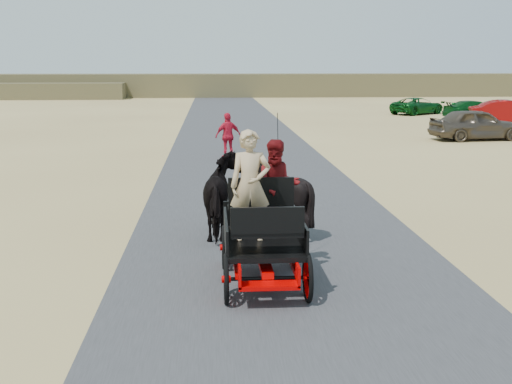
{
  "coord_description": "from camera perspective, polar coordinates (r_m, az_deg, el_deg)",
  "views": [
    {
      "loc": [
        -1.29,
        -8.18,
        3.56
      ],
      "look_at": [
        -0.48,
        3.48,
        1.2
      ],
      "focal_mm": 45.0,
      "sensor_mm": 36.0,
      "label": 1
    }
  ],
  "objects": [
    {
      "name": "road",
      "position": [
        9.01,
        4.68,
        -11.85
      ],
      "size": [
        6.0,
        140.0,
        0.01
      ],
      "primitive_type": "cube",
      "color": "#38383A",
      "rests_on": "ground"
    },
    {
      "name": "car_b",
      "position": [
        39.43,
        21.71,
        6.51
      ],
      "size": [
        4.76,
        2.57,
        1.49
      ],
      "primitive_type": "imported",
      "rotation": [
        0.0,
        0.0,
        1.34
      ],
      "color": "maroon",
      "rests_on": "ground"
    },
    {
      "name": "driver_man",
      "position": [
        10.32,
        -0.52,
        0.57
      ],
      "size": [
        0.66,
        0.43,
        1.8
      ],
      "primitive_type": "imported",
      "color": "tan",
      "rests_on": "carriage"
    },
    {
      "name": "horse_right",
      "position": [
        13.41,
        1.93,
        -0.26
      ],
      "size": [
        1.37,
        1.54,
        1.7
      ],
      "primitive_type": "imported",
      "rotation": [
        0.0,
        0.0,
        3.14
      ],
      "color": "black",
      "rests_on": "ground"
    },
    {
      "name": "pedestrian",
      "position": [
        24.28,
        -2.49,
        5.02
      ],
      "size": [
        1.09,
        0.75,
        1.73
      ],
      "primitive_type": "imported",
      "rotation": [
        0.0,
        0.0,
        3.5
      ],
      "color": "red",
      "rests_on": "ground"
    },
    {
      "name": "car_d",
      "position": [
        46.99,
        14.16,
        7.43
      ],
      "size": [
        4.55,
        3.94,
        1.16
      ],
      "primitive_type": "imported",
      "rotation": [
        0.0,
        0.0,
        2.16
      ],
      "color": "#0C4C19",
      "rests_on": "ground"
    },
    {
      "name": "ridge_far",
      "position": [
        70.23,
        -2.94,
        9.47
      ],
      "size": [
        140.0,
        6.0,
        2.4
      ],
      "primitive_type": "cube",
      "color": "brown",
      "rests_on": "ground"
    },
    {
      "name": "passenger_woman",
      "position": [
        10.91,
        1.93,
        0.57
      ],
      "size": [
        0.77,
        0.6,
        1.58
      ],
      "primitive_type": "imported",
      "color": "#660C0F",
      "rests_on": "carriage"
    },
    {
      "name": "carriage",
      "position": [
        10.59,
        0.6,
        -6.17
      ],
      "size": [
        1.3,
        2.4,
        0.72
      ],
      "primitive_type": null,
      "color": "black",
      "rests_on": "ground"
    },
    {
      "name": "car_a",
      "position": [
        31.92,
        19.02,
        5.72
      ],
      "size": [
        4.48,
        2.18,
        1.47
      ],
      "primitive_type": "imported",
      "rotation": [
        0.0,
        0.0,
        1.68
      ],
      "color": "brown",
      "rests_on": "ground"
    },
    {
      "name": "ground",
      "position": [
        9.02,
        4.68,
        -11.88
      ],
      "size": [
        140.0,
        140.0,
        0.0
      ],
      "primitive_type": "plane",
      "color": "tan"
    },
    {
      "name": "horse_left",
      "position": [
        13.34,
        -2.77,
        -0.33
      ],
      "size": [
        0.91,
        2.01,
        1.7
      ],
      "primitive_type": "imported",
      "rotation": [
        0.0,
        0.0,
        3.14
      ],
      "color": "black",
      "rests_on": "ground"
    },
    {
      "name": "car_c",
      "position": [
        43.61,
        18.91,
        6.9
      ],
      "size": [
        4.3,
        2.19,
        1.2
      ],
      "primitive_type": "imported",
      "rotation": [
        0.0,
        0.0,
        1.7
      ],
      "color": "#0C4C19",
      "rests_on": "ground"
    }
  ]
}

